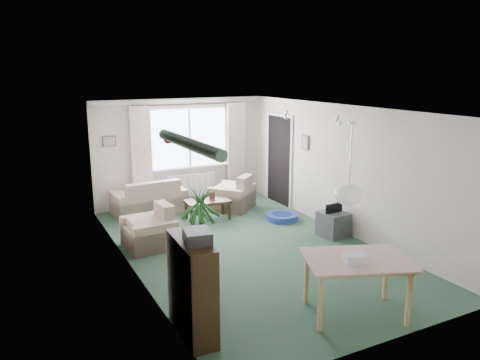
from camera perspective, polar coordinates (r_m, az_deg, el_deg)
name	(u,v)px	position (r m, az deg, el deg)	size (l,w,h in m)	color
ground	(248,248)	(8.19, 0.97, -8.29)	(6.50, 6.50, 0.00)	#2D4B38
window	(189,138)	(10.75, -6.21, 5.11)	(1.80, 0.03, 1.30)	white
curtain_rod	(190,104)	(10.60, -6.16, 9.18)	(2.60, 0.03, 0.03)	black
curtain_left	(141,153)	(10.34, -11.94, 3.29)	(0.45, 0.08, 2.00)	beige
curtain_right	(236,145)	(11.16, -0.46, 4.29)	(0.45, 0.08, 2.00)	beige
radiator	(191,185)	(10.93, -5.99, -0.63)	(1.20, 0.10, 0.55)	white
doorway	(279,160)	(10.71, 4.82, 2.40)	(0.03, 0.95, 2.00)	black
pendant_lamp	(349,195)	(6.02, 13.10, -1.78)	(0.36, 0.36, 0.36)	white
tinsel_garland	(189,144)	(4.78, -6.29, 4.43)	(1.60, 1.60, 0.12)	#196626
bauble_cluster_a	(286,112)	(9.09, 5.63, 8.22)	(0.20, 0.20, 0.20)	silver
bauble_cluster_b	(338,117)	(8.30, 11.91, 7.52)	(0.20, 0.20, 0.20)	silver
wall_picture_back	(109,141)	(10.25, -15.67, 4.58)	(0.28, 0.03, 0.22)	brown
wall_picture_right	(305,142)	(9.80, 7.95, 4.57)	(0.03, 0.24, 0.30)	brown
sofa	(149,196)	(10.18, -11.04, -1.98)	(1.51, 0.80, 0.75)	beige
armchair_corner	(232,192)	(10.36, -0.98, -1.43)	(0.86, 0.81, 0.77)	#C5B695
armchair_left	(149,227)	(8.27, -11.06, -5.59)	(0.83, 0.79, 0.74)	tan
coffee_table	(208,210)	(9.68, -3.96, -3.63)	(0.90, 0.50, 0.41)	black
photo_frame	(212,196)	(9.65, -3.42, -1.93)	(0.12, 0.02, 0.16)	brown
bookshelf	(192,287)	(5.52, -5.89, -12.89)	(0.32, 0.95, 1.16)	black
hifi_box	(197,236)	(5.19, -5.23, -6.87)	(0.28, 0.35, 0.14)	#393A3E
houseplant	(201,230)	(6.95, -4.77, -6.15)	(0.60, 0.60, 1.40)	#215C1F
dining_table	(355,287)	(6.15, 13.89, -12.58)	(1.17, 0.78, 0.73)	tan
gift_box	(355,259)	(5.87, 13.81, -9.32)	(0.25, 0.18, 0.12)	silver
tv_cube	(333,224)	(8.86, 11.31, -5.30)	(0.45, 0.50, 0.45)	#323237
pet_bed	(282,217)	(9.68, 5.13, -4.51)	(0.65, 0.65, 0.13)	navy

